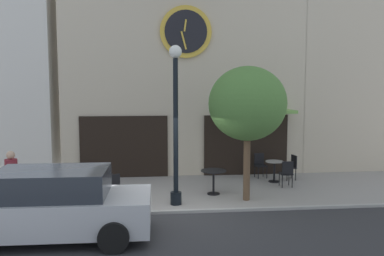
% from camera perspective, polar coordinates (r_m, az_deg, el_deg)
% --- Properties ---
extents(ground_plane, '(27.90, 11.58, 0.13)m').
position_cam_1_polar(ground_plane, '(9.79, -1.51, -14.30)').
color(ground_plane, gray).
extents(clock_building, '(9.26, 3.58, 10.37)m').
position_cam_1_polar(clock_building, '(16.27, -1.25, 12.92)').
color(clock_building, beige).
rests_on(clock_building, ground_plane).
extents(street_lamp, '(0.36, 0.36, 4.52)m').
position_cam_1_polar(street_lamp, '(11.25, -2.35, 0.43)').
color(street_lamp, black).
rests_on(street_lamp, ground_plane).
extents(street_tree, '(2.29, 2.06, 3.97)m').
position_cam_1_polar(street_tree, '(11.76, 7.95, 3.41)').
color(street_tree, brown).
rests_on(street_tree, ground_plane).
extents(cafe_table_center_right, '(0.68, 0.68, 0.74)m').
position_cam_1_polar(cafe_table_center_right, '(12.43, -12.77, -7.53)').
color(cafe_table_center_right, black).
rests_on(cafe_table_center_right, ground_plane).
extents(cafe_table_near_curb, '(0.80, 0.80, 0.76)m').
position_cam_1_polar(cafe_table_near_curb, '(12.63, 3.10, -6.90)').
color(cafe_table_near_curb, black).
rests_on(cafe_table_near_curb, ground_plane).
extents(cafe_table_center_left, '(0.63, 0.63, 0.75)m').
position_cam_1_polar(cafe_table_center_left, '(14.53, 11.68, -5.62)').
color(cafe_table_center_left, black).
rests_on(cafe_table_center_left, ground_plane).
extents(cafe_chair_near_tree, '(0.56, 0.56, 0.90)m').
position_cam_1_polar(cafe_chair_near_tree, '(11.71, -11.32, -8.23)').
color(cafe_chair_near_tree, black).
rests_on(cafe_chair_near_tree, ground_plane).
extents(cafe_chair_facing_wall, '(0.45, 0.45, 0.90)m').
position_cam_1_polar(cafe_chair_facing_wall, '(15.17, 9.69, -5.00)').
color(cafe_chair_facing_wall, black).
rests_on(cafe_chair_facing_wall, ground_plane).
extents(cafe_chair_curbside, '(0.45, 0.45, 0.90)m').
position_cam_1_polar(cafe_chair_curbside, '(15.02, 14.02, -5.20)').
color(cafe_chair_curbside, black).
rests_on(cafe_chair_curbside, ground_plane).
extents(cafe_chair_left_end, '(0.53, 0.53, 0.90)m').
position_cam_1_polar(cafe_chair_left_end, '(11.82, -15.67, -8.20)').
color(cafe_chair_left_end, black).
rests_on(cafe_chair_left_end, ground_plane).
extents(cafe_chair_near_lamp, '(0.41, 0.41, 0.90)m').
position_cam_1_polar(cafe_chair_near_lamp, '(13.85, 13.37, -6.10)').
color(cafe_chair_near_lamp, black).
rests_on(cafe_chair_near_lamp, ground_plane).
extents(pedestrian_maroon, '(0.39, 0.39, 1.67)m').
position_cam_1_polar(pedestrian_maroon, '(11.78, -24.34, -6.89)').
color(pedestrian_maroon, '#2D2D38').
rests_on(pedestrian_maroon, ground_plane).
extents(parked_car_silver, '(4.33, 2.07, 1.55)m').
position_cam_1_polar(parked_car_silver, '(9.47, -19.30, -10.34)').
color(parked_car_silver, '#B7BABF').
rests_on(parked_car_silver, ground_plane).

